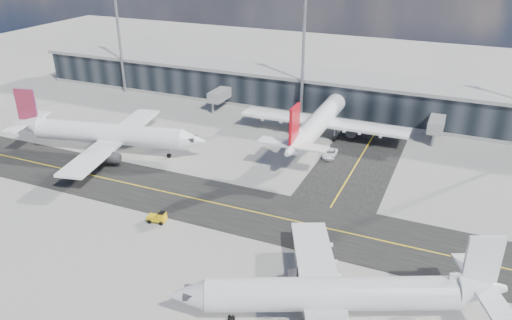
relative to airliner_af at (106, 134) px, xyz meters
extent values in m
plane|color=gray|center=(27.88, -13.40, -3.91)|extent=(300.00, 300.00, 0.00)
cube|color=black|center=(27.88, -9.40, -3.90)|extent=(180.00, 14.00, 0.02)
cube|color=black|center=(45.88, 21.60, -3.90)|extent=(14.00, 50.00, 0.02)
cube|color=yellow|center=(27.88, -9.40, -3.88)|extent=(180.00, 0.25, 0.01)
cube|color=yellow|center=(45.88, 21.60, -3.88)|extent=(0.25, 50.00, 0.01)
cube|color=black|center=(27.88, 41.60, 0.09)|extent=(150.00, 12.00, 8.00)
cube|color=gray|center=(27.88, 41.60, 4.49)|extent=(152.00, 13.00, 0.80)
cube|color=gray|center=(27.88, 41.60, -3.51)|extent=(150.00, 12.20, 0.80)
cube|color=gray|center=(7.88, 33.60, -0.41)|extent=(3.00, 10.00, 2.40)
cylinder|color=gray|center=(7.88, 28.60, -2.71)|extent=(0.60, 0.60, 2.40)
cube|color=gray|center=(57.88, 33.60, -0.41)|extent=(3.00, 10.00, 2.40)
cylinder|color=gray|center=(57.88, 28.60, -2.71)|extent=(0.60, 0.60, 2.40)
cylinder|color=gray|center=(-22.12, 34.60, 10.09)|extent=(0.70, 0.70, 28.00)
cylinder|color=gray|center=(27.88, 34.60, 10.09)|extent=(0.70, 0.70, 28.00)
cylinder|color=white|center=(0.59, 0.13, 0.07)|extent=(30.03, 10.10, 3.98)
cone|color=white|center=(17.14, 3.64, 0.07)|extent=(5.69, 4.93, 3.98)
cone|color=white|center=(-16.44, -3.49, 0.67)|extent=(6.67, 5.13, 3.98)
cube|color=white|center=(1.56, 0.33, -0.93)|extent=(11.90, 34.13, 0.50)
cylinder|color=#2D2D30|center=(1.30, 6.38, -2.02)|extent=(4.56, 3.11, 2.29)
cylinder|color=#2D2D30|center=(3.78, -5.30, -2.02)|extent=(4.56, 3.11, 2.29)
cube|color=silver|center=(1.30, 6.38, -1.22)|extent=(2.03, 0.80, 0.80)
cube|color=silver|center=(3.78, -5.30, -1.22)|extent=(2.03, 0.80, 0.80)
cube|color=maroon|center=(-15.96, -3.39, 4.84)|extent=(4.18, 1.31, 6.17)
cube|color=white|center=(-16.44, -3.49, 1.26)|extent=(5.21, 12.26, 0.35)
cube|color=#2D2D30|center=(16.65, 3.54, 0.47)|extent=(2.40, 2.55, 0.70)
cylinder|color=gray|center=(12.27, 2.61, -2.72)|extent=(0.28, 0.28, 1.99)
cylinder|color=black|center=(12.27, 2.61, -3.46)|extent=(0.95, 0.53, 0.90)
cylinder|color=black|center=(-1.00, 2.84, -3.36)|extent=(1.17, 0.71, 1.09)
cylinder|color=black|center=(0.24, -3.00, -3.36)|extent=(1.17, 0.71, 1.09)
cylinder|color=white|center=(35.88, 24.32, 0.27)|extent=(4.43, 31.38, 4.18)
cone|color=white|center=(35.73, 42.09, 0.27)|extent=(4.22, 5.26, 4.18)
cone|color=white|center=(36.02, 6.04, 0.89)|extent=(4.23, 6.30, 4.18)
cube|color=white|center=(35.87, 25.37, -0.78)|extent=(35.56, 5.51, 0.52)
cylinder|color=#2D2D30|center=(29.59, 26.36, -1.93)|extent=(2.44, 4.41, 2.40)
cylinder|color=#2D2D30|center=(42.13, 26.46, -1.93)|extent=(2.44, 4.41, 2.40)
cube|color=silver|center=(29.59, 26.36, -1.09)|extent=(0.43, 2.09, 0.84)
cube|color=silver|center=(42.13, 26.46, -1.09)|extent=(0.43, 2.09, 0.84)
cube|color=red|center=(36.02, 6.56, 5.28)|extent=(0.51, 4.39, 6.48)
cube|color=white|center=(36.02, 6.04, 1.52)|extent=(12.56, 3.03, 0.37)
cube|color=#2D2D30|center=(35.74, 41.56, 0.69)|extent=(2.32, 2.11, 0.73)
cylinder|color=gray|center=(35.78, 36.86, -2.66)|extent=(0.25, 0.25, 2.09)
cylinder|color=black|center=(35.78, 36.86, -3.44)|extent=(0.37, 0.94, 0.94)
cylinder|color=black|center=(32.75, 23.26, -3.34)|extent=(0.53, 1.15, 1.15)
cylinder|color=black|center=(39.02, 23.31, -3.34)|extent=(0.53, 1.15, 1.15)
cylinder|color=silver|center=(52.74, -27.55, -0.22)|extent=(26.71, 14.78, 3.69)
cone|color=silver|center=(38.47, -34.02, -0.22)|extent=(5.72, 5.26, 3.69)
cone|color=silver|center=(67.43, -20.89, 0.33)|extent=(6.56, 5.64, 3.69)
cube|color=silver|center=(51.90, -27.93, -1.15)|extent=(17.14, 30.45, 0.46)
cylinder|color=#2D2D30|center=(48.78, -23.28, -2.16)|extent=(4.40, 3.53, 2.12)
cube|color=silver|center=(48.78, -23.28, -1.42)|extent=(1.83, 1.10, 0.74)
cube|color=silver|center=(67.01, -21.08, 4.20)|extent=(3.70, 1.98, 5.71)
cube|color=silver|center=(67.43, -20.89, 0.88)|extent=(6.92, 11.14, 0.32)
cube|color=#2D2D30|center=(38.89, -33.83, 0.14)|extent=(2.52, 2.61, 0.65)
cylinder|color=gray|center=(42.66, -32.12, -2.81)|extent=(0.29, 0.29, 1.84)
cylinder|color=black|center=(42.66, -32.12, -3.50)|extent=(0.89, 0.64, 0.83)
cylinder|color=black|center=(52.44, -24.65, -3.40)|extent=(1.11, 0.84, 1.01)
cube|color=gold|center=(23.35, -17.97, -3.20)|extent=(3.01, 1.70, 0.67)
cube|color=gold|center=(24.20, -17.85, -2.58)|extent=(1.20, 1.37, 0.86)
cube|color=black|center=(24.20, -17.85, -2.25)|extent=(1.10, 1.31, 0.24)
cylinder|color=black|center=(24.21, -17.23, -3.58)|extent=(0.69, 0.33, 0.67)
cylinder|color=black|center=(24.38, -18.45, -3.58)|extent=(0.69, 0.33, 0.67)
cylinder|color=black|center=(22.32, -17.48, -3.58)|extent=(0.69, 0.33, 0.67)
cylinder|color=black|center=(22.49, -18.71, -3.58)|extent=(0.69, 0.33, 0.67)
imported|color=white|center=(40.37, 15.37, -3.23)|extent=(2.52, 5.04, 1.37)
camera|label=1|loc=(62.42, -70.37, 35.73)|focal=35.00mm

